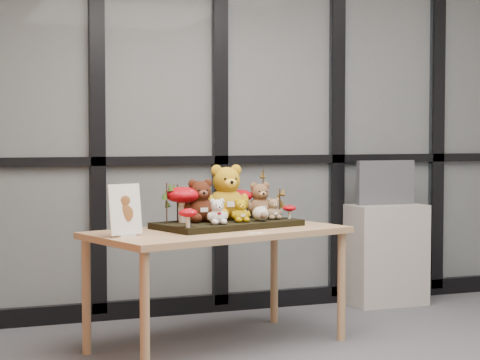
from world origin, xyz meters
name	(u,v)px	position (x,y,z in m)	size (l,w,h in m)	color
glass_partition	(280,107)	(0.00, 2.47, 1.42)	(4.90, 0.06, 2.78)	#2D383F
display_table	(218,241)	(-0.81, 1.51, 0.62)	(1.60, 1.10, 0.68)	#A48059
diorama_tray	(228,224)	(-0.72, 1.60, 0.70)	(0.84, 0.42, 0.04)	black
bear_pooh_yellow	(226,189)	(-0.69, 1.69, 0.90)	(0.27, 0.25, 0.36)	#BC8A16
bear_brown_medium	(200,198)	(-0.88, 1.62, 0.86)	(0.21, 0.19, 0.27)	#3F190C
bear_tan_back	(260,198)	(-0.46, 1.73, 0.84)	(0.18, 0.16, 0.24)	brown
bear_small_yellow	(240,209)	(-0.67, 1.52, 0.79)	(0.12, 0.10, 0.15)	#BF920A
bear_white_bow	(217,210)	(-0.84, 1.45, 0.80)	(0.12, 0.11, 0.16)	white
bear_beige_small	(273,208)	(-0.43, 1.59, 0.79)	(0.11, 0.10, 0.14)	olive
plush_cream_hedgehog	(260,213)	(-0.54, 1.53, 0.77)	(0.07, 0.07, 0.10)	beige
mushroom_back_left	(183,203)	(-0.98, 1.63, 0.83)	(0.20, 0.20, 0.23)	#9A040D
mushroom_back_right	(239,202)	(-0.57, 1.78, 0.81)	(0.17, 0.17, 0.19)	#9A040D
mushroom_front_left	(188,217)	(-1.04, 1.35, 0.78)	(0.10, 0.10, 0.11)	#9A040D
mushroom_front_right	(289,211)	(-0.32, 1.60, 0.76)	(0.08, 0.08, 0.09)	#9A040D
sprig_green_far_left	(167,203)	(-1.08, 1.60, 0.83)	(0.05, 0.05, 0.23)	#1C360C
sprig_green_mid_left	(177,203)	(-1.00, 1.68, 0.83)	(0.05, 0.05, 0.22)	#1C360C
sprig_dry_far_right	(263,193)	(-0.42, 1.78, 0.86)	(0.05, 0.05, 0.29)	brown
sprig_dry_mid_right	(280,203)	(-0.34, 1.69, 0.81)	(0.05, 0.05, 0.18)	brown
sprig_green_centre	(204,205)	(-0.82, 1.74, 0.81)	(0.05, 0.05, 0.17)	#1C360C
sign_holder	(125,212)	(-1.38, 1.36, 0.81)	(0.20, 0.10, 0.28)	silver
label_card	(256,233)	(-0.68, 1.25, 0.68)	(0.08, 0.03, 0.00)	white
cabinet	(386,255)	(0.75, 2.27, 0.36)	(0.54, 0.32, 0.72)	#A0988F
monitor	(386,183)	(0.75, 2.29, 0.88)	(0.45, 0.05, 0.32)	#52555A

